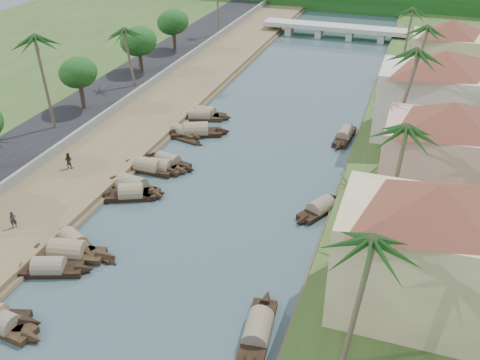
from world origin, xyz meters
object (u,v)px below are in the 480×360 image
(bridge, at_px, (335,29))
(sampan_0, at_px, (1,323))
(building_near, at_px, (429,249))
(person_near, at_px, (13,220))

(bridge, relative_size, sampan_0, 3.58)
(building_near, height_order, person_near, building_near)
(building_near, relative_size, person_near, 9.32)
(sampan_0, bearing_deg, person_near, 130.59)
(bridge, bearing_deg, sampan_0, -95.88)
(bridge, relative_size, building_near, 1.89)
(bridge, relative_size, person_near, 17.57)
(bridge, xyz_separation_m, sampan_0, (-8.68, -84.27, -1.31))
(sampan_0, bearing_deg, bridge, 90.79)
(bridge, distance_m, sampan_0, 84.72)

